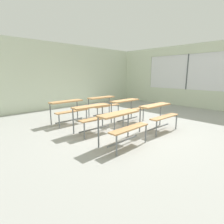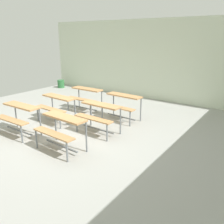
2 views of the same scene
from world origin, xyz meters
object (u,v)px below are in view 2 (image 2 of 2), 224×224
Objects in this scene: desk_bench_r1c0 at (56,103)px; trash_bin at (61,84)px; desk_bench_r0c1 at (61,125)px; desk_bench_r2c0 at (85,94)px; desk_bench_r1c1 at (99,112)px; desk_bench_r0c0 at (18,113)px; desk_bench_r2c1 at (122,101)px.

desk_bench_r1c0 is 3.08× the size of trash_bin.
desk_bench_r0c1 is 2.84m from desk_bench_r2c0.
desk_bench_r1c0 is at bearing -175.75° from desk_bench_r1c1.
desk_bench_r0c0 and desk_bench_r0c1 have the same top height.
desk_bench_r2c0 is (-1.53, 1.20, 0.00)m from desk_bench_r1c1.
desk_bench_r1c1 is 0.99× the size of desk_bench_r2c1.
desk_bench_r0c0 is at bearing -91.47° from desk_bench_r2c0.
desk_bench_r1c0 is 4.87m from trash_bin.
trash_bin is (-4.90, 2.15, -0.38)m from desk_bench_r2c1.
desk_bench_r0c0 is 0.98× the size of desk_bench_r2c1.
desk_bench_r0c1 and desk_bench_r1c1 have the same top height.
desk_bench_r2c0 is 3.02× the size of trash_bin.
desk_bench_r2c1 is (1.43, 1.24, 0.00)m from desk_bench_r1c0.
desk_bench_r2c1 is 5.37m from trash_bin.
desk_bench_r0c0 is 3.03× the size of trash_bin.
desk_bench_r2c1 is at bearing 56.94° from desk_bench_r0c0.
desk_bench_r0c1 is 6.69m from trash_bin.
desk_bench_r0c0 is 0.99× the size of desk_bench_r0c1.
desk_bench_r1c0 reaches higher than trash_bin.
desk_bench_r1c1 is at bearing 37.40° from desk_bench_r0c0.
desk_bench_r2c1 is at bearing 92.62° from desk_bench_r0c1.
trash_bin is (-3.39, 4.55, -0.38)m from desk_bench_r0c0.
desk_bench_r0c0 is 1.52m from desk_bench_r0c1.
desk_bench_r0c1 is at bearing -0.35° from desk_bench_r0c0.
desk_bench_r2c1 is at bearing -2.30° from desk_bench_r2c0.
desk_bench_r2c0 is at bearing 123.84° from desk_bench_r0c1.
desk_bench_r0c1 is 3.08× the size of trash_bin.
trash_bin is (-4.96, 3.31, -0.38)m from desk_bench_r1c1.
desk_bench_r0c1 is 1.02× the size of desk_bench_r2c0.
desk_bench_r1c0 is at bearing -44.28° from trash_bin.
desk_bench_r0c0 is 2.83m from desk_bench_r2c1.
desk_bench_r0c0 is 1.16m from desk_bench_r1c0.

